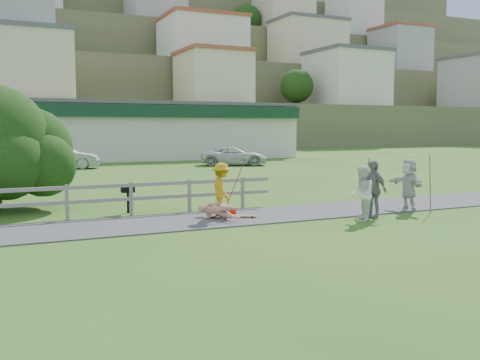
{
  "coord_description": "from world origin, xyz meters",
  "views": [
    {
      "loc": [
        -5.95,
        -13.83,
        2.87
      ],
      "look_at": [
        1.3,
        2.0,
        1.14
      ],
      "focal_mm": 40.0,
      "sensor_mm": 36.0,
      "label": 1
    }
  ],
  "objects_px": {
    "spectator_a": "(362,194)",
    "bbq": "(128,199)",
    "spectator_d": "(409,185)",
    "car_white": "(234,156)",
    "car_silver": "(64,157)",
    "skater_fallen": "(219,211)",
    "spectator_b": "(373,189)",
    "skater_rider": "(221,192)"
  },
  "relations": [
    {
      "from": "spectator_a",
      "to": "bbq",
      "type": "height_order",
      "value": "spectator_a"
    },
    {
      "from": "spectator_a",
      "to": "bbq",
      "type": "distance_m",
      "value": 7.65
    },
    {
      "from": "spectator_d",
      "to": "car_white",
      "type": "distance_m",
      "value": 22.89
    },
    {
      "from": "car_silver",
      "to": "car_white",
      "type": "height_order",
      "value": "car_silver"
    },
    {
      "from": "spectator_d",
      "to": "bbq",
      "type": "distance_m",
      "value": 9.57
    },
    {
      "from": "car_silver",
      "to": "bbq",
      "type": "relative_size",
      "value": 5.07
    },
    {
      "from": "car_silver",
      "to": "car_white",
      "type": "relative_size",
      "value": 0.93
    },
    {
      "from": "car_silver",
      "to": "car_white",
      "type": "xyz_separation_m",
      "value": [
        12.0,
        -2.04,
        -0.07
      ]
    },
    {
      "from": "skater_fallen",
      "to": "bbq",
      "type": "height_order",
      "value": "bbq"
    },
    {
      "from": "skater_fallen",
      "to": "bbq",
      "type": "xyz_separation_m",
      "value": [
        -2.25,
        2.52,
        0.18
      ]
    },
    {
      "from": "spectator_b",
      "to": "car_silver",
      "type": "distance_m",
      "value": 26.07
    },
    {
      "from": "skater_rider",
      "to": "spectator_b",
      "type": "xyz_separation_m",
      "value": [
        4.48,
        -1.76,
        0.08
      ]
    },
    {
      "from": "spectator_a",
      "to": "spectator_d",
      "type": "relative_size",
      "value": 0.95
    },
    {
      "from": "skater_rider",
      "to": "skater_fallen",
      "type": "height_order",
      "value": "skater_rider"
    },
    {
      "from": "car_white",
      "to": "car_silver",
      "type": "bearing_deg",
      "value": 99.73
    },
    {
      "from": "spectator_b",
      "to": "skater_rider",
      "type": "bearing_deg",
      "value": -117.54
    },
    {
      "from": "car_white",
      "to": "spectator_b",
      "type": "bearing_deg",
      "value": -173.9
    },
    {
      "from": "car_white",
      "to": "bbq",
      "type": "bearing_deg",
      "value": 166.43
    },
    {
      "from": "car_white",
      "to": "bbq",
      "type": "xyz_separation_m",
      "value": [
        -12.37,
        -19.1,
        -0.24
      ]
    },
    {
      "from": "spectator_d",
      "to": "car_silver",
      "type": "relative_size",
      "value": 0.38
    },
    {
      "from": "spectator_a",
      "to": "car_silver",
      "type": "xyz_separation_m",
      "value": [
        -5.78,
        25.67,
        -0.08
      ]
    },
    {
      "from": "bbq",
      "to": "car_white",
      "type": "bearing_deg",
      "value": 58.75
    },
    {
      "from": "skater_rider",
      "to": "skater_fallen",
      "type": "distance_m",
      "value": 0.59
    },
    {
      "from": "bbq",
      "to": "car_silver",
      "type": "bearing_deg",
      "value": 90.68
    },
    {
      "from": "spectator_a",
      "to": "car_silver",
      "type": "height_order",
      "value": "spectator_a"
    },
    {
      "from": "spectator_d",
      "to": "spectator_a",
      "type": "bearing_deg",
      "value": -66.14
    },
    {
      "from": "spectator_d",
      "to": "bbq",
      "type": "relative_size",
      "value": 1.95
    },
    {
      "from": "skater_fallen",
      "to": "spectator_d",
      "type": "bearing_deg",
      "value": -33.34
    },
    {
      "from": "skater_rider",
      "to": "spectator_d",
      "type": "bearing_deg",
      "value": -93.8
    },
    {
      "from": "skater_fallen",
      "to": "spectator_b",
      "type": "relative_size",
      "value": 0.86
    },
    {
      "from": "skater_fallen",
      "to": "spectator_a",
      "type": "height_order",
      "value": "spectator_a"
    },
    {
      "from": "car_silver",
      "to": "car_white",
      "type": "bearing_deg",
      "value": -81.81
    },
    {
      "from": "spectator_b",
      "to": "bbq",
      "type": "xyz_separation_m",
      "value": [
        -6.9,
        4.11,
        -0.45
      ]
    },
    {
      "from": "spectator_b",
      "to": "spectator_d",
      "type": "relative_size",
      "value": 1.02
    },
    {
      "from": "spectator_d",
      "to": "car_white",
      "type": "height_order",
      "value": "spectator_d"
    },
    {
      "from": "skater_fallen",
      "to": "spectator_a",
      "type": "relative_size",
      "value": 0.92
    },
    {
      "from": "skater_fallen",
      "to": "car_white",
      "type": "relative_size",
      "value": 0.31
    },
    {
      "from": "spectator_b",
      "to": "spectator_d",
      "type": "distance_m",
      "value": 2.07
    },
    {
      "from": "skater_fallen",
      "to": "spectator_a",
      "type": "distance_m",
      "value": 4.43
    },
    {
      "from": "spectator_b",
      "to": "car_white",
      "type": "relative_size",
      "value": 0.36
    },
    {
      "from": "car_silver",
      "to": "car_white",
      "type": "distance_m",
      "value": 12.17
    },
    {
      "from": "skater_rider",
      "to": "bbq",
      "type": "distance_m",
      "value": 3.39
    }
  ]
}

